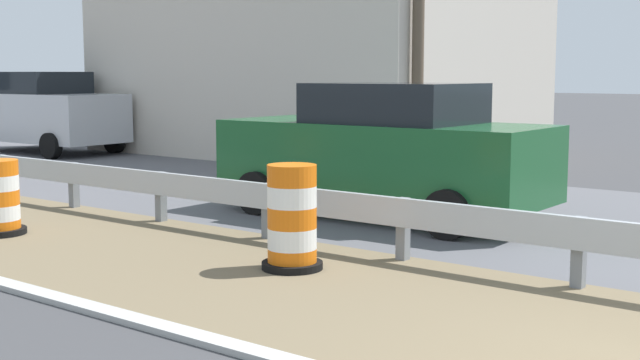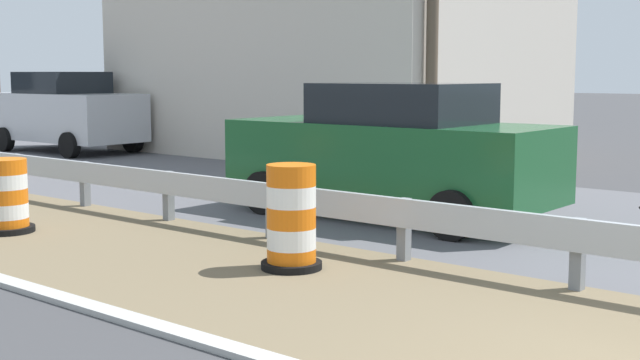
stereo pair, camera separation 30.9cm
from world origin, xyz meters
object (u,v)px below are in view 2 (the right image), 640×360
object	(u,v)px
traffic_barrel_nearest	(291,222)
traffic_barrel_close	(5,200)
car_trailing_near_lane	(67,112)
car_lead_near_lane	(392,150)

from	to	relation	value
traffic_barrel_nearest	traffic_barrel_close	size ratio (longest dim) A/B	1.16
traffic_barrel_nearest	car_trailing_near_lane	xyz separation A→B (m)	(6.23, 13.58, 0.55)
car_lead_near_lane	traffic_barrel_close	bearing A→B (deg)	51.57
traffic_barrel_nearest	car_lead_near_lane	xyz separation A→B (m)	(3.34, 1.07, 0.46)
car_trailing_near_lane	traffic_barrel_close	bearing A→B (deg)	-38.61
traffic_barrel_nearest	car_trailing_near_lane	size ratio (longest dim) A/B	0.25
traffic_barrel_nearest	traffic_barrel_close	bearing A→B (deg)	101.36
traffic_barrel_close	car_trailing_near_lane	size ratio (longest dim) A/B	0.22
car_lead_near_lane	car_trailing_near_lane	xyz separation A→B (m)	(2.89, 12.51, 0.08)
car_trailing_near_lane	car_lead_near_lane	bearing A→B (deg)	-14.34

